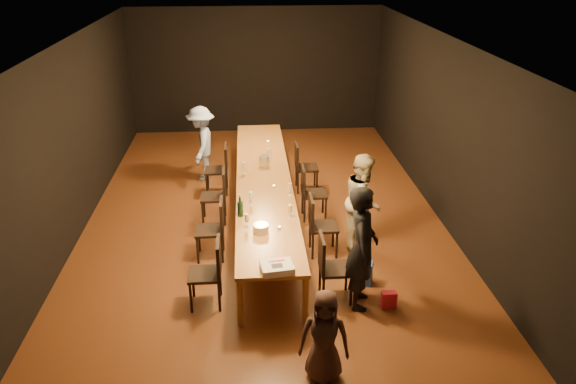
{
  "coord_description": "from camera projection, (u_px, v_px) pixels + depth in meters",
  "views": [
    {
      "loc": [
        -0.25,
        -8.61,
        4.36
      ],
      "look_at": [
        0.32,
        -1.12,
        1.0
      ],
      "focal_mm": 35.0,
      "sensor_mm": 36.0,
      "label": 1
    }
  ],
  "objects": [
    {
      "name": "chair_right_0",
      "position": [
        336.0,
        268.0,
        7.32
      ],
      "size": [
        0.42,
        0.42,
        0.93
      ],
      "primitive_type": null,
      "rotation": [
        0.0,
        0.0,
        -1.57
      ],
      "color": "black",
      "rests_on": "ground"
    },
    {
      "name": "ice_bucket",
      "position": [
        264.0,
        161.0,
        9.79
      ],
      "size": [
        0.23,
        0.23,
        0.2
      ],
      "primitive_type": "cylinder",
      "rotation": [
        0.0,
        0.0,
        -0.33
      ],
      "color": "silver",
      "rests_on": "table"
    },
    {
      "name": "wineglass_2",
      "position": [
        251.0,
        198.0,
        8.37
      ],
      "size": [
        0.06,
        0.06,
        0.21
      ],
      "primitive_type": null,
      "color": "silver",
      "rests_on": "table"
    },
    {
      "name": "chair_right_3",
      "position": [
        307.0,
        167.0,
        10.6
      ],
      "size": [
        0.42,
        0.42,
        0.93
      ],
      "primitive_type": null,
      "rotation": [
        0.0,
        0.0,
        -1.57
      ],
      "color": "black",
      "rests_on": "ground"
    },
    {
      "name": "chair_left_2",
      "position": [
        213.0,
        196.0,
        9.39
      ],
      "size": [
        0.42,
        0.42,
        0.93
      ],
      "primitive_type": null,
      "rotation": [
        0.0,
        0.0,
        1.57
      ],
      "color": "black",
      "rests_on": "ground"
    },
    {
      "name": "man_blue",
      "position": [
        202.0,
        144.0,
        11.0
      ],
      "size": [
        0.61,
        0.99,
        1.47
      ],
      "primitive_type": "imported",
      "rotation": [
        0.0,
        0.0,
        -1.64
      ],
      "color": "#94AEE4",
      "rests_on": "ground"
    },
    {
      "name": "woman_tan",
      "position": [
        363.0,
        200.0,
        8.57
      ],
      "size": [
        0.76,
        0.86,
        1.49
      ],
      "primitive_type": "imported",
      "rotation": [
        0.0,
        0.0,
        1.26
      ],
      "color": "beige",
      "rests_on": "ground"
    },
    {
      "name": "tealight_far",
      "position": [
        268.0,
        142.0,
        11.01
      ],
      "size": [
        0.05,
        0.05,
        0.03
      ],
      "primitive_type": "cylinder",
      "color": "#B2B7B2",
      "rests_on": "table"
    },
    {
      "name": "room_shell",
      "position": [
        262.0,
        101.0,
        8.79
      ],
      "size": [
        6.04,
        10.04,
        3.02
      ],
      "color": "black",
      "rests_on": "ground"
    },
    {
      "name": "gift_bag_blue",
      "position": [
        362.0,
        273.0,
        7.77
      ],
      "size": [
        0.31,
        0.26,
        0.33
      ],
      "primitive_type": "cube",
      "rotation": [
        0.0,
        0.0,
        -0.36
      ],
      "color": "#234898",
      "rests_on": "ground"
    },
    {
      "name": "plate_stack",
      "position": [
        261.0,
        229.0,
        7.59
      ],
      "size": [
        0.28,
        0.28,
        0.12
      ],
      "primitive_type": "cylinder",
      "rotation": [
        0.0,
        0.0,
        -0.35
      ],
      "color": "white",
      "rests_on": "table"
    },
    {
      "name": "wineglass_3",
      "position": [
        290.0,
        189.0,
        8.68
      ],
      "size": [
        0.06,
        0.06,
        0.21
      ],
      "primitive_type": null,
      "color": "beige",
      "rests_on": "table"
    },
    {
      "name": "chair_left_0",
      "position": [
        205.0,
        273.0,
        7.2
      ],
      "size": [
        0.42,
        0.42,
        0.93
      ],
      "primitive_type": null,
      "rotation": [
        0.0,
        0.0,
        1.57
      ],
      "color": "black",
      "rests_on": "ground"
    },
    {
      "name": "tealight_mid",
      "position": [
        274.0,
        186.0,
        9.0
      ],
      "size": [
        0.05,
        0.05,
        0.03
      ],
      "primitive_type": "cylinder",
      "color": "#B2B7B2",
      "rests_on": "table"
    },
    {
      "name": "tealight_near",
      "position": [
        279.0,
        228.0,
        7.7
      ],
      "size": [
        0.05,
        0.05,
        0.03
      ],
      "primitive_type": "cylinder",
      "color": "#B2B7B2",
      "rests_on": "table"
    },
    {
      "name": "table",
      "position": [
        264.0,
        182.0,
        9.35
      ],
      "size": [
        0.9,
        6.0,
        0.75
      ],
      "color": "brown",
      "rests_on": "ground"
    },
    {
      "name": "gift_bag_red",
      "position": [
        389.0,
        300.0,
        7.27
      ],
      "size": [
        0.19,
        0.11,
        0.23
      ],
      "primitive_type": "cube",
      "rotation": [
        0.0,
        0.0,
        -0.02
      ],
      "color": "red",
      "rests_on": "ground"
    },
    {
      "name": "ground",
      "position": [
        265.0,
        219.0,
        9.63
      ],
      "size": [
        10.0,
        10.0,
        0.0
      ],
      "primitive_type": "plane",
      "color": "#482512",
      "rests_on": "ground"
    },
    {
      "name": "child",
      "position": [
        324.0,
        337.0,
        5.91
      ],
      "size": [
        0.59,
        0.44,
        1.1
      ],
      "primitive_type": "imported",
      "rotation": [
        0.0,
        0.0,
        -0.18
      ],
      "color": "#462D27",
      "rests_on": "ground"
    },
    {
      "name": "chair_right_2",
      "position": [
        314.0,
        193.0,
        9.5
      ],
      "size": [
        0.42,
        0.42,
        0.93
      ],
      "primitive_type": null,
      "rotation": [
        0.0,
        0.0,
        -1.57
      ],
      "color": "black",
      "rests_on": "ground"
    },
    {
      "name": "chair_left_1",
      "position": [
        210.0,
        230.0,
        8.29
      ],
      "size": [
        0.42,
        0.42,
        0.93
      ],
      "primitive_type": null,
      "rotation": [
        0.0,
        0.0,
        1.57
      ],
      "color": "black",
      "rests_on": "ground"
    },
    {
      "name": "chair_right_1",
      "position": [
        324.0,
        226.0,
        8.41
      ],
      "size": [
        0.42,
        0.42,
        0.93
      ],
      "primitive_type": null,
      "rotation": [
        0.0,
        0.0,
        -1.57
      ],
      "color": "black",
      "rests_on": "ground"
    },
    {
      "name": "champagne_bottle",
      "position": [
        240.0,
        205.0,
        8.0
      ],
      "size": [
        0.09,
        0.09,
        0.34
      ],
      "primitive_type": null,
      "rotation": [
        0.0,
        0.0,
        -0.17
      ],
      "color": "black",
      "rests_on": "table"
    },
    {
      "name": "woman_birthday",
      "position": [
        362.0,
        248.0,
        7.06
      ],
      "size": [
        0.5,
        0.67,
        1.67
      ],
      "primitive_type": "imported",
      "rotation": [
        0.0,
        0.0,
        1.4
      ],
      "color": "black",
      "rests_on": "ground"
    },
    {
      "name": "wineglass_0",
      "position": [
        247.0,
        221.0,
        7.7
      ],
      "size": [
        0.06,
        0.06,
        0.21
      ],
      "primitive_type": null,
      "color": "beige",
      "rests_on": "table"
    },
    {
      "name": "wineglass_4",
      "position": [
        244.0,
        168.0,
        9.5
      ],
      "size": [
        0.06,
        0.06,
        0.21
      ],
      "primitive_type": null,
      "color": "silver",
      "rests_on": "table"
    },
    {
      "name": "wineglass_5",
      "position": [
        269.0,
        154.0,
        10.12
      ],
      "size": [
        0.06,
        0.06,
        0.21
      ],
      "primitive_type": null,
      "color": "silver",
      "rests_on": "table"
    },
    {
      "name": "chair_left_3",
      "position": [
        216.0,
        169.0,
        10.48
      ],
      "size": [
        0.42,
        0.42,
        0.93
      ],
      "primitive_type": null,
      "rotation": [
        0.0,
        0.0,
        1.57
      ],
      "color": "black",
      "rests_on": "ground"
    },
    {
      "name": "wineglass_1",
      "position": [
        290.0,
        211.0,
        7.97
      ],
      "size": [
        0.06,
        0.06,
        0.21
      ],
      "primitive_type": null,
      "color": "beige",
      "rests_on": "table"
    },
    {
      "name": "birthday_cake",
      "position": [
        277.0,
        267.0,
        6.71
      ],
      "size": [
        0.42,
        0.36,
        0.09
      ],
      "rotation": [
        0.0,
        0.0,
        0.14
      ],
      "color": "white",
      "rests_on": "table"
    }
  ]
}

